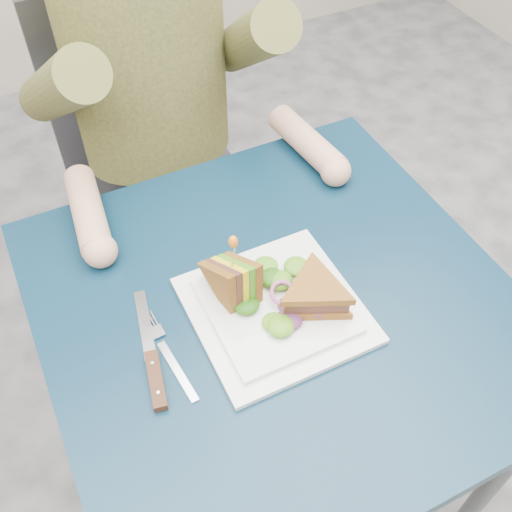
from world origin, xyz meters
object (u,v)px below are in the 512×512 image
sandwich_flat (315,294)px  fork (170,357)px  sandwich_upright (235,282)px  table (278,329)px  chair (151,149)px  knife (154,369)px  diner (144,32)px  plate (275,309)px

sandwich_flat → fork: 0.24m
sandwich_flat → sandwich_upright: 0.13m
fork → table: bearing=6.1°
sandwich_flat → fork: (-0.24, 0.02, -0.04)m
chair → knife: (-0.23, -0.73, 0.20)m
sandwich_upright → sandwich_flat: bearing=-33.9°
chair → sandwich_flat: size_ratio=5.33×
diner → fork: size_ratio=4.15×
sandwich_flat → knife: bearing=178.2°
sandwich_flat → fork: sandwich_flat is taller
table → sandwich_flat: sandwich_flat is taller
table → diner: size_ratio=1.01×
chair → sandwich_flat: bearing=-86.9°
fork → sandwich_upright: bearing=20.9°
plate → fork: size_ratio=1.45×
diner → knife: 0.68m
sandwich_flat → knife: sandwich_flat is taller
knife → sandwich_upright: bearing=20.8°
sandwich_upright → knife: 0.18m
chair → sandwich_upright: (-0.06, -0.67, 0.24)m
diner → plate: 0.63m
sandwich_flat → knife: 0.27m
plate → knife: (-0.21, -0.02, -0.00)m
plate → diner: bearing=88.6°
fork → plate: bearing=1.9°
sandwich_upright → fork: sandwich_upright is taller
chair → diner: size_ratio=1.25×
chair → fork: size_ratio=5.18×
sandwich_flat → chair: bearing=93.1°
chair → diner: diner is taller
diner → sandwich_upright: bearing=-96.5°
fork → knife: size_ratio=0.81×
diner → knife: size_ratio=3.37×
sandwich_upright → fork: 0.15m
plate → knife: 0.21m
sandwich_flat → sandwich_upright: sandwich_upright is taller
table → fork: bearing=-173.9°
plate → sandwich_upright: (-0.05, 0.04, 0.05)m
diner → sandwich_upright: size_ratio=5.90×
table → sandwich_flat: bearing=-44.8°
table → diner: (-0.00, 0.59, 0.26)m
diner → table: bearing=-90.0°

